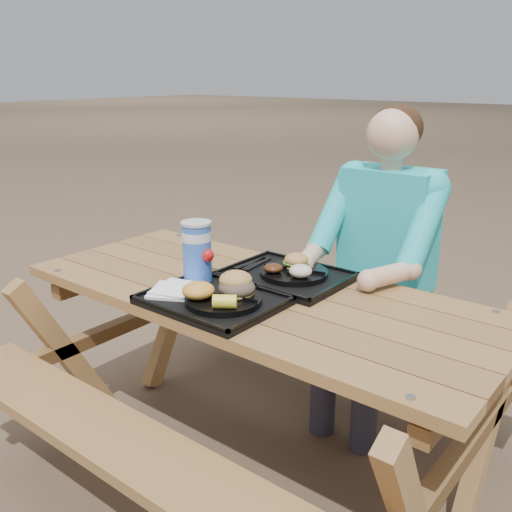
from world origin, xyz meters
The scene contains 18 objects.
ground centered at (0.00, 0.00, 0.00)m, with size 60.00×60.00×0.00m, color #999999.
picnic_table centered at (0.00, 0.00, 0.38)m, with size 1.80×1.49×0.75m, color #999999, non-canonical shape.
tray_near centered at (-0.03, -0.20, 0.76)m, with size 0.45×0.35×0.02m, color black.
tray_far centered at (0.02, 0.16, 0.76)m, with size 0.45×0.35×0.02m, color black.
plate_near centered at (0.02, -0.20, 0.78)m, with size 0.26×0.26×0.02m, color black.
plate_far centered at (0.05, 0.17, 0.78)m, with size 0.26×0.26×0.02m, color black.
napkin_stack centered at (-0.18, -0.24, 0.78)m, with size 0.17×0.17×0.02m, color white.
soda_cup centered at (-0.20, -0.10, 0.88)m, with size 0.11×0.11×0.21m, color blue.
condiment_bbq centered at (-0.04, -0.06, 0.79)m, with size 0.06×0.06×0.03m, color black.
condiment_mustard centered at (0.03, -0.06, 0.78)m, with size 0.04×0.04×0.03m, color gold.
sandwich centered at (0.04, -0.16, 0.85)m, with size 0.12×0.12×0.12m, color #BA8641, non-canonical shape.
mac_cheese centered at (-0.04, -0.26, 0.82)m, with size 0.11×0.11×0.05m, color gold.
corn_cob centered at (0.09, -0.27, 0.81)m, with size 0.08×0.08×0.04m, color yellow, non-canonical shape.
cutlery_far centered at (-0.14, 0.18, 0.77)m, with size 0.03×0.18×0.01m, color black.
burger centered at (0.04, 0.20, 0.83)m, with size 0.10×0.10×0.09m, color #C28544, non-canonical shape.
baked_beans centered at (0.00, 0.10, 0.81)m, with size 0.07×0.07×0.03m, color #4C240F.
potato_salad centered at (0.11, 0.12, 0.81)m, with size 0.09×0.09×0.05m, color beige.
diner centered at (0.19, 0.65, 0.64)m, with size 0.48×0.84×1.28m, color #1CC5BE, non-canonical shape.
Camera 1 is at (1.21, -1.52, 1.50)m, focal length 40.00 mm.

